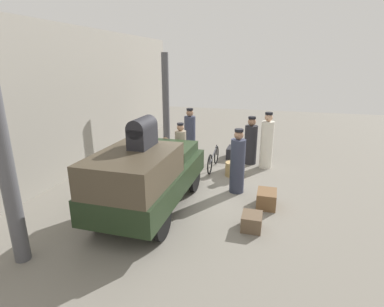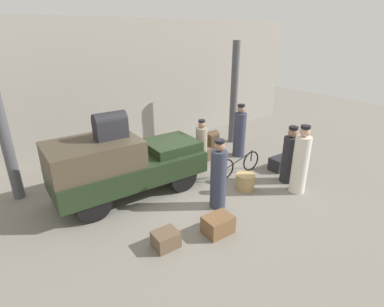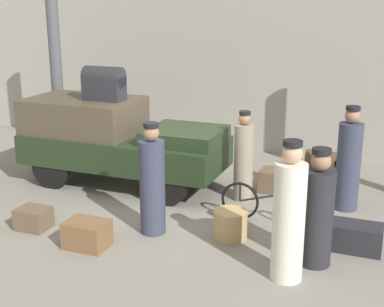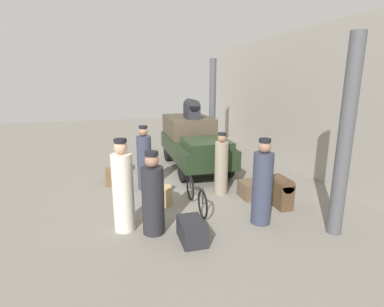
{
  "view_description": "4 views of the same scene",
  "coord_description": "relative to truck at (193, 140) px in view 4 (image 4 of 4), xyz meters",
  "views": [
    {
      "loc": [
        -7.6,
        -2.01,
        3.46
      ],
      "look_at": [
        0.2,
        0.2,
        0.95
      ],
      "focal_mm": 28.0,
      "sensor_mm": 36.0,
      "label": 1
    },
    {
      "loc": [
        -4.18,
        -6.05,
        4.1
      ],
      "look_at": [
        0.2,
        0.2,
        0.95
      ],
      "focal_mm": 28.0,
      "sensor_mm": 36.0,
      "label": 2
    },
    {
      "loc": [
        3.48,
        -8.11,
        3.55
      ],
      "look_at": [
        0.2,
        0.2,
        0.95
      ],
      "focal_mm": 50.0,
      "sensor_mm": 36.0,
      "label": 3
    },
    {
      "loc": [
        8.02,
        -1.93,
        2.99
      ],
      "look_at": [
        0.2,
        0.2,
        0.95
      ],
      "focal_mm": 28.0,
      "sensor_mm": 36.0,
      "label": 4
    }
  ],
  "objects": [
    {
      "name": "ground_plane",
      "position": [
        1.64,
        -0.74,
        -0.93
      ],
      "size": [
        30.0,
        30.0,
        0.0
      ],
      "primitive_type": "plane",
      "color": "gray"
    },
    {
      "name": "station_building_facade",
      "position": [
        1.64,
        3.33,
        1.32
      ],
      "size": [
        16.0,
        0.15,
        4.5
      ],
      "color": "gray",
      "rests_on": "ground"
    },
    {
      "name": "canopy_pillar_left",
      "position": [
        -2.32,
        1.48,
        0.96
      ],
      "size": [
        0.27,
        0.27,
        3.78
      ],
      "color": "#4C4C51",
      "rests_on": "ground"
    },
    {
      "name": "canopy_pillar_right",
      "position": [
        5.18,
        1.48,
        0.96
      ],
      "size": [
        0.27,
        0.27,
        3.78
      ],
      "color": "#4C4C51",
      "rests_on": "ground"
    },
    {
      "name": "truck",
      "position": [
        0.0,
        0.0,
        0.0
      ],
      "size": [
        3.94,
        1.62,
        1.66
      ],
      "color": "black",
      "rests_on": "ground"
    },
    {
      "name": "bicycle",
      "position": [
        3.35,
        -0.85,
        -0.59
      ],
      "size": [
        1.7,
        0.04,
        0.68
      ],
      "color": "black",
      "rests_on": "ground"
    },
    {
      "name": "wicker_basket",
      "position": [
        2.89,
        -1.6,
        -0.71
      ],
      "size": [
        0.53,
        0.53,
        0.44
      ],
      "color": "tan",
      "rests_on": "ground"
    },
    {
      "name": "porter_carrying_trunk",
      "position": [
        4.41,
        0.27,
        -0.09
      ],
      "size": [
        0.41,
        0.41,
        1.83
      ],
      "color": "#33384C",
      "rests_on": "ground"
    },
    {
      "name": "porter_lifting_near_truck",
      "position": [
        4.24,
        -1.98,
        -0.18
      ],
      "size": [
        0.44,
        0.44,
        1.66
      ],
      "color": "#232328",
      "rests_on": "ground"
    },
    {
      "name": "conductor_in_dark_uniform",
      "position": [
        3.95,
        -2.53,
        -0.07
      ],
      "size": [
        0.42,
        0.42,
        1.88
      ],
      "color": "silver",
      "rests_on": "ground"
    },
    {
      "name": "porter_with_bicycle",
      "position": [
        2.61,
        0.05,
        -0.17
      ],
      "size": [
        0.35,
        0.35,
        1.65
      ],
      "color": "gray",
      "rests_on": "ground"
    },
    {
      "name": "porter_standing_middle",
      "position": [
        1.7,
        -1.86,
        -0.12
      ],
      "size": [
        0.4,
        0.4,
        1.77
      ],
      "color": "#33384C",
      "rests_on": "ground"
    },
    {
      "name": "trunk_large_brown",
      "position": [
        3.08,
        0.68,
        -0.72
      ],
      "size": [
        0.6,
        0.5,
        0.42
      ],
      "color": "brown",
      "rests_on": "ground"
    },
    {
      "name": "trunk_wicker_pale",
      "position": [
        -0.14,
        -2.43,
        -0.76
      ],
      "size": [
        0.5,
        0.42,
        0.34
      ],
      "color": "brown",
      "rests_on": "ground"
    },
    {
      "name": "trunk_umber_medium",
      "position": [
        1.02,
        -2.69,
        -0.73
      ],
      "size": [
        0.62,
        0.46,
        0.4
      ],
      "color": "brown",
      "rests_on": "ground"
    },
    {
      "name": "suitcase_black_upright",
      "position": [
        3.83,
        1.12,
        -0.52
      ],
      "size": [
        0.56,
        0.33,
        0.77
      ],
      "color": "#4C3823",
      "rests_on": "ground"
    },
    {
      "name": "suitcase_small_leather",
      "position": [
        4.74,
        -1.33,
        -0.73
      ],
      "size": [
        0.73,
        0.45,
        0.4
      ],
      "color": "#232328",
      "rests_on": "ground"
    },
    {
      "name": "trunk_on_truck_roof",
      "position": [
        -0.18,
        -0.0,
        1.07
      ],
      "size": [
        0.78,
        0.4,
        0.65
      ],
      "color": "#232328",
      "rests_on": "truck"
    }
  ]
}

